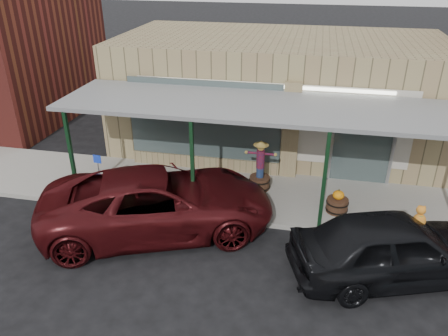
% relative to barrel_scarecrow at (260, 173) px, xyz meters
% --- Properties ---
extents(ground, '(120.00, 120.00, 0.00)m').
position_rel_barrel_scarecrow_xyz_m(ground, '(0.11, -3.95, -0.71)').
color(ground, black).
rests_on(ground, ground).
extents(sidewalk, '(40.00, 3.20, 0.15)m').
position_rel_barrel_scarecrow_xyz_m(sidewalk, '(0.11, -0.35, -0.64)').
color(sidewalk, gray).
rests_on(sidewalk, ground).
extents(storefront, '(12.00, 6.25, 4.20)m').
position_rel_barrel_scarecrow_xyz_m(storefront, '(0.11, 4.21, 1.38)').
color(storefront, '#8C7D56').
rests_on(storefront, ground).
extents(awning, '(12.00, 3.00, 3.04)m').
position_rel_barrel_scarecrow_xyz_m(awning, '(0.11, -0.39, 2.30)').
color(awning, slate).
rests_on(awning, ground).
extents(block_buildings_near, '(61.00, 8.00, 8.00)m').
position_rel_barrel_scarecrow_xyz_m(block_buildings_near, '(2.12, 5.25, 3.05)').
color(block_buildings_near, maroon).
rests_on(block_buildings_near, ground).
extents(barrel_scarecrow, '(1.02, 0.68, 1.67)m').
position_rel_barrel_scarecrow_xyz_m(barrel_scarecrow, '(0.00, 0.00, 0.00)').
color(barrel_scarecrow, '#492B1D').
rests_on(barrel_scarecrow, sidewalk).
extents(barrel_pumpkin, '(0.64, 0.64, 0.74)m').
position_rel_barrel_scarecrow_xyz_m(barrel_pumpkin, '(2.41, -0.90, -0.30)').
color(barrel_pumpkin, '#492B1D').
rests_on(barrel_pumpkin, sidewalk).
extents(handicap_sign, '(0.27, 0.05, 1.29)m').
position_rel_barrel_scarecrow_xyz_m(handicap_sign, '(-4.89, -1.25, 0.26)').
color(handicap_sign, gray).
rests_on(handicap_sign, sidewalk).
extents(parked_sedan, '(5.26, 3.46, 1.66)m').
position_rel_barrel_scarecrow_xyz_m(parked_sedan, '(3.62, -3.36, 0.12)').
color(parked_sedan, black).
rests_on(parked_sedan, ground).
extents(car_maroon, '(6.90, 4.99, 1.74)m').
position_rel_barrel_scarecrow_xyz_m(car_maroon, '(-2.46, -2.60, 0.16)').
color(car_maroon, '#410D0F').
rests_on(car_maroon, ground).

